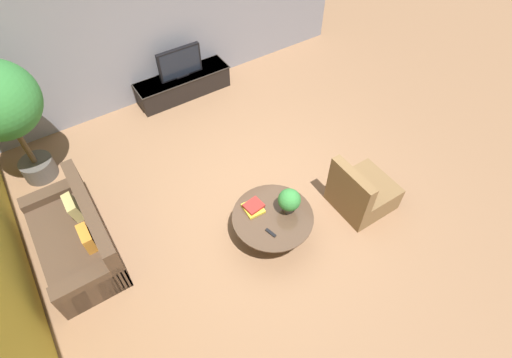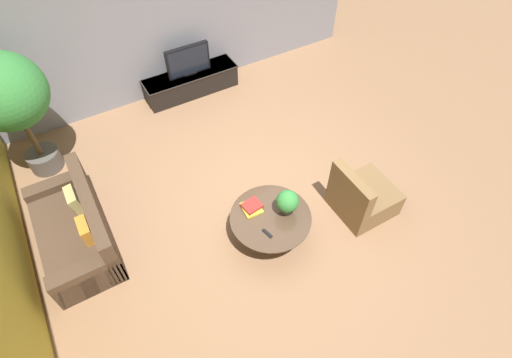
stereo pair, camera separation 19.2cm
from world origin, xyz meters
name	(u,v)px [view 1 (the left image)]	position (x,y,z in m)	size (l,w,h in m)	color
ground_plane	(263,200)	(0.00, 0.00, 0.00)	(24.00, 24.00, 0.00)	#8C6647
back_wall_stone	(155,14)	(0.00, 3.26, 1.50)	(7.40, 0.12, 3.00)	gray
media_console	(183,85)	(0.16, 2.94, 0.22)	(1.77, 0.50, 0.42)	black
television	(180,63)	(0.16, 2.94, 0.69)	(0.81, 0.13, 0.55)	black
coffee_table	(273,221)	(-0.22, -0.56, 0.30)	(1.09, 1.09, 0.43)	#756656
couch_by_wall	(77,239)	(-2.52, 0.63, 0.28)	(0.84, 1.72, 0.84)	#4C3828
armchair_wicker	(361,193)	(1.15, -0.83, 0.27)	(0.80, 0.76, 0.86)	brown
potted_palm_tall	(0,105)	(-2.65, 2.33, 1.40)	(1.09, 1.09, 2.01)	#514C47
potted_plant_tabletop	(289,200)	(0.01, -0.59, 0.65)	(0.30, 0.30, 0.38)	#514C47
book_stack	(253,207)	(-0.37, -0.31, 0.47)	(0.27, 0.28, 0.08)	gold
remote_black	(271,233)	(-0.39, -0.76, 0.44)	(0.04, 0.16, 0.02)	black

